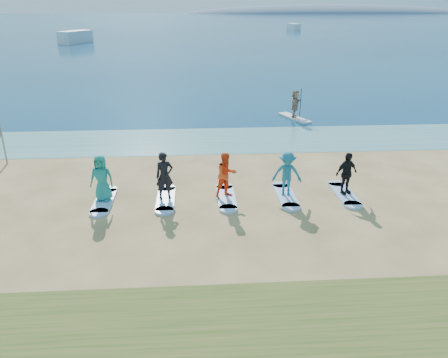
{
  "coord_description": "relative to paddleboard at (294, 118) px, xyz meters",
  "views": [
    {
      "loc": [
        -1.4,
        -13.03,
        7.23
      ],
      "look_at": [
        -0.37,
        2.0,
        1.1
      ],
      "focal_mm": 35.0,
      "sensor_mm": 36.0,
      "label": 1
    }
  ],
  "objects": [
    {
      "name": "student_2",
      "position": [
        -5.46,
        -12.38,
        0.93
      ],
      "size": [
        1.08,
        0.98,
        1.81
      ],
      "primitive_type": "imported",
      "rotation": [
        0.0,
        0.0,
        0.42
      ],
      "color": "#F64619",
      "rests_on": "surfboard_2"
    },
    {
      "name": "surfboard_3",
      "position": [
        -3.07,
        -12.38,
        -0.01
      ],
      "size": [
        0.7,
        2.2,
        0.09
      ],
      "primitive_type": "cube",
      "color": "#9EC2F6",
      "rests_on": "ground"
    },
    {
      "name": "shallow_water",
      "position": [
        -5.22,
        -4.54,
        -0.05
      ],
      "size": [
        600.0,
        600.0,
        0.0
      ],
      "primitive_type": "plane",
      "color": "teal",
      "rests_on": "ground"
    },
    {
      "name": "student_3",
      "position": [
        -3.07,
        -12.38,
        0.92
      ],
      "size": [
        1.25,
        0.84,
        1.79
      ],
      "primitive_type": "imported",
      "rotation": [
        0.0,
        0.0,
        -0.16
      ],
      "color": "#1C6A8A",
      "rests_on": "surfboard_3"
    },
    {
      "name": "ground",
      "position": [
        -5.22,
        -15.04,
        -0.06
      ],
      "size": [
        600.0,
        600.0,
        0.0
      ],
      "primitive_type": "plane",
      "color": "tan",
      "rests_on": "ground"
    },
    {
      "name": "student_1",
      "position": [
        -7.84,
        -12.38,
        0.96
      ],
      "size": [
        0.78,
        0.62,
        1.87
      ],
      "primitive_type": "imported",
      "rotation": [
        0.0,
        0.0,
        0.29
      ],
      "color": "black",
      "rests_on": "surfboard_1"
    },
    {
      "name": "surfboard_0",
      "position": [
        -10.23,
        -12.38,
        -0.01
      ],
      "size": [
        0.7,
        2.2,
        0.09
      ],
      "primitive_type": "cube",
      "color": "#9EC2F6",
      "rests_on": "ground"
    },
    {
      "name": "surfboard_2",
      "position": [
        -5.46,
        -12.38,
        -0.01
      ],
      "size": [
        0.7,
        2.2,
        0.09
      ],
      "primitive_type": "cube",
      "color": "#9EC2F6",
      "rests_on": "ground"
    },
    {
      "name": "paddleboarder",
      "position": [
        0.0,
        0.0,
        0.95
      ],
      "size": [
        1.08,
        1.73,
        1.78
      ],
      "primitive_type": "imported",
      "rotation": [
        0.0,
        0.0,
        1.21
      ],
      "color": "tan",
      "rests_on": "paddleboard"
    },
    {
      "name": "surfboard_4",
      "position": [
        -0.69,
        -12.38,
        -0.01
      ],
      "size": [
        0.7,
        2.2,
        0.09
      ],
      "primitive_type": "cube",
      "color": "#9EC2F6",
      "rests_on": "ground"
    },
    {
      "name": "paddleboard",
      "position": [
        0.0,
        0.0,
        0.0
      ],
      "size": [
        1.75,
        3.05,
        0.12
      ],
      "primitive_type": "cube",
      "rotation": [
        0.0,
        0.0,
        0.38
      ],
      "color": "silver",
      "rests_on": "ground"
    },
    {
      "name": "island_ridge",
      "position": [
        89.78,
        284.96,
        -0.06
      ],
      "size": [
        220.0,
        56.0,
        18.0
      ],
      "primitive_type": "ellipsoid",
      "color": "slate",
      "rests_on": "ground"
    },
    {
      "name": "boat_offshore_a",
      "position": [
        -28.65,
        59.58,
        -0.06
      ],
      "size": [
        5.35,
        7.72,
        2.22
      ],
      "primitive_type": "cube",
      "rotation": [
        0.0,
        0.0,
        -0.42
      ],
      "color": "silver",
      "rests_on": "ground"
    },
    {
      "name": "surfboard_1",
      "position": [
        -7.84,
        -12.38,
        -0.01
      ],
      "size": [
        0.7,
        2.2,
        0.09
      ],
      "primitive_type": "cube",
      "color": "#9EC2F6",
      "rests_on": "ground"
    },
    {
      "name": "student_4",
      "position": [
        -0.69,
        -12.38,
        0.88
      ],
      "size": [
        1.08,
        0.76,
        1.7
      ],
      "primitive_type": "imported",
      "rotation": [
        0.0,
        0.0,
        0.38
      ],
      "color": "black",
      "rests_on": "surfboard_4"
    },
    {
      "name": "student_0",
      "position": [
        -10.23,
        -12.38,
        0.94
      ],
      "size": [
        0.96,
        0.69,
        1.82
      ],
      "primitive_type": "imported",
      "rotation": [
        0.0,
        0.0,
        -0.13
      ],
      "color": "#1B847F",
      "rests_on": "surfboard_0"
    },
    {
      "name": "ocean",
      "position": [
        -5.22,
        144.96,
        -0.05
      ],
      "size": [
        600.0,
        600.0,
        0.0
      ],
      "primitive_type": "plane",
      "color": "navy",
      "rests_on": "ground"
    },
    {
      "name": "boat_offshore_b",
      "position": [
        21.41,
        98.54,
        -0.06
      ],
      "size": [
        2.98,
        6.03,
        1.63
      ],
      "primitive_type": "cube",
      "rotation": [
        0.0,
        0.0,
        0.18
      ],
      "color": "silver",
      "rests_on": "ground"
    }
  ]
}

